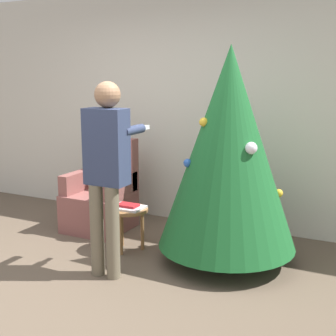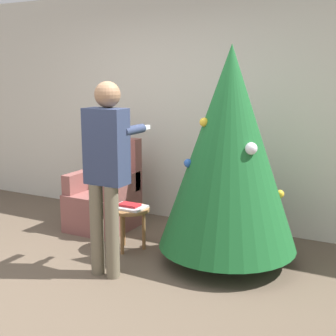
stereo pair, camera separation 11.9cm
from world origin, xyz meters
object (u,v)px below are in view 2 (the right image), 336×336
Objects in this scene: person_standing at (107,163)px; side_stool at (130,215)px; christmas_tree at (229,149)px; armchair at (105,198)px.

side_stool is (-0.14, 0.56, -0.64)m from person_standing.
christmas_tree is 1.23m from side_stool.
armchair is 1.44m from person_standing.
person_standing is at bearing -75.95° from side_stool.
person_standing is 3.88× the size of side_stool.
person_standing is (-0.84, -0.72, -0.08)m from christmas_tree.
armchair is (-1.61, 0.30, -0.74)m from christmas_tree.
armchair is at bearing 144.00° from side_stool.
side_stool is (-0.98, -0.16, -0.72)m from christmas_tree.
side_stool is at bearing -171.03° from christmas_tree.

